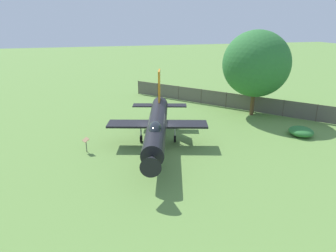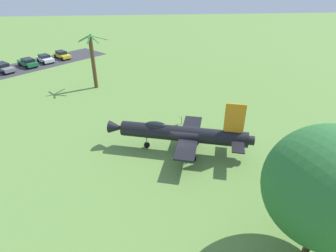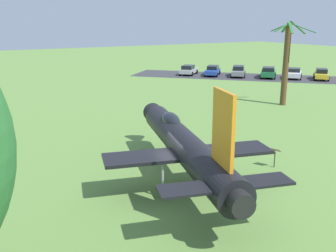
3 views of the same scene
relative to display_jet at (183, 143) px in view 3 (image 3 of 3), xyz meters
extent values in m
plane|color=#668E42|center=(-0.09, -0.33, -2.06)|extent=(200.00, 200.00, 0.00)
cube|color=#38383D|center=(28.92, 26.45, -2.06)|extent=(30.14, 30.80, 0.00)
cylinder|color=black|center=(-0.09, -0.33, -0.05)|extent=(4.73, 12.07, 1.47)
cone|color=black|center=(1.73, 6.08, -0.05)|extent=(1.64, 1.88, 1.25)
cylinder|color=black|center=(-1.82, -6.41, -0.05)|extent=(1.01, 0.82, 0.88)
ellipsoid|color=black|center=(0.63, 2.23, 0.57)|extent=(1.47, 2.36, 0.84)
cube|color=orange|center=(-1.35, -4.77, 2.08)|extent=(0.63, 1.77, 2.80)
cube|color=black|center=(-2.56, -0.27, -0.24)|extent=(3.67, 2.61, 0.16)
cube|color=black|center=(2.04, -1.57, -0.24)|extent=(3.67, 2.61, 0.16)
cube|color=black|center=(-3.06, -4.79, 0.09)|extent=(2.03, 1.55, 0.10)
cube|color=black|center=(0.09, -5.68, 0.09)|extent=(2.03, 1.55, 0.10)
cylinder|color=#A5A8AD|center=(0.90, 3.17, -0.98)|extent=(0.12, 0.12, 1.56)
cylinder|color=black|center=(0.90, 3.17, -1.76)|extent=(0.34, 0.63, 0.60)
cylinder|color=#A5A8AD|center=(-1.81, -1.11, -0.98)|extent=(0.12, 0.12, 1.56)
cylinder|color=black|center=(-1.81, -1.11, -1.76)|extent=(0.34, 0.63, 0.60)
cylinder|color=#A5A8AD|center=(0.95, -1.89, -0.98)|extent=(0.12, 0.12, 1.56)
cylinder|color=black|center=(0.95, -1.89, -1.76)|extent=(0.34, 0.63, 0.60)
cylinder|color=brown|center=(18.34, 10.57, 1.69)|extent=(0.57, 0.57, 7.49)
cube|color=#2D7033|center=(19.42, 10.43, 5.23)|extent=(1.90, 0.48, 1.22)
cube|color=#2D7033|center=(18.89, 11.49, 5.23)|extent=(1.22, 1.82, 0.97)
cube|color=#2D7033|center=(18.04, 11.41, 5.23)|extent=(0.79, 1.67, 0.72)
cube|color=#2D7033|center=(17.49, 10.64, 5.23)|extent=(1.59, 0.37, 0.75)
cube|color=#2D7033|center=(17.88, 9.89, 5.23)|extent=(0.96, 1.28, 0.98)
cube|color=#2D7033|center=(18.84, 9.38, 5.23)|extent=(1.18, 2.36, 0.87)
cylinder|color=#333333|center=(5.47, -0.97, -1.61)|extent=(0.06, 0.06, 0.90)
cube|color=olive|center=(5.47, -0.97, -1.04)|extent=(0.60, 0.71, 0.25)
cube|color=gold|center=(35.46, 19.68, -1.45)|extent=(4.37, 4.11, 0.58)
cube|color=black|center=(35.71, 19.91, -0.87)|extent=(2.64, 2.56, 0.58)
cylinder|color=black|center=(34.96, 18.10, -1.74)|extent=(0.63, 0.59, 0.64)
cylinder|color=black|center=(33.82, 19.42, -1.74)|extent=(0.63, 0.59, 0.64)
cylinder|color=black|center=(37.09, 19.95, -1.74)|extent=(0.63, 0.59, 0.64)
cylinder|color=black|center=(35.95, 21.27, -1.74)|extent=(0.63, 0.59, 0.64)
cube|color=silver|center=(32.91, 22.32, -1.43)|extent=(4.38, 4.11, 0.62)
cube|color=black|center=(33.16, 22.53, -0.87)|extent=(2.68, 2.61, 0.49)
cylinder|color=black|center=(32.50, 20.71, -1.74)|extent=(0.63, 0.58, 0.64)
cylinder|color=black|center=(31.26, 22.20, -1.74)|extent=(0.63, 0.58, 0.64)
cylinder|color=black|center=(34.57, 22.44, -1.74)|extent=(0.63, 0.58, 0.64)
cylinder|color=black|center=(33.33, 23.92, -1.74)|extent=(0.63, 0.58, 0.64)
cube|color=#1E6B3D|center=(30.48, 24.83, -1.40)|extent=(4.68, 4.59, 0.68)
cube|color=black|center=(30.22, 24.57, -0.79)|extent=(2.86, 2.83, 0.54)
cylinder|color=black|center=(30.93, 26.58, -1.74)|extent=(0.62, 0.60, 0.64)
cylinder|color=black|center=(32.25, 25.19, -1.74)|extent=(0.62, 0.60, 0.64)
cylinder|color=black|center=(28.71, 24.47, -1.74)|extent=(0.62, 0.60, 0.64)
cylinder|color=black|center=(30.04, 23.08, -1.74)|extent=(0.62, 0.60, 0.64)
cube|color=slate|center=(27.52, 27.90, -1.43)|extent=(4.51, 4.72, 0.62)
cube|color=black|center=(27.77, 28.18, -0.83)|extent=(2.78, 2.84, 0.58)
cylinder|color=black|center=(27.14, 26.13, -1.74)|extent=(0.59, 0.62, 0.64)
cylinder|color=black|center=(25.80, 27.35, -1.74)|extent=(0.59, 0.62, 0.64)
cylinder|color=black|center=(29.24, 28.45, -1.74)|extent=(0.59, 0.62, 0.64)
cylinder|color=black|center=(27.89, 29.66, -1.74)|extent=(0.59, 0.62, 0.64)
cube|color=#23429E|center=(24.87, 30.64, -1.45)|extent=(4.55, 4.54, 0.59)
cube|color=black|center=(25.13, 30.90, -0.88)|extent=(2.76, 2.76, 0.54)
cylinder|color=black|center=(24.41, 28.93, -1.74)|extent=(0.61, 0.61, 0.64)
cylinder|color=black|center=(23.16, 30.18, -1.74)|extent=(0.61, 0.61, 0.64)
cylinder|color=black|center=(26.58, 31.10, -1.74)|extent=(0.61, 0.61, 0.64)
cylinder|color=black|center=(25.34, 32.35, -1.74)|extent=(0.61, 0.61, 0.64)
cube|color=#B2B5BA|center=(22.35, 33.25, -1.45)|extent=(4.43, 4.21, 0.58)
cube|color=black|center=(22.09, 33.02, -0.88)|extent=(2.69, 2.63, 0.56)
cylinder|color=black|center=(22.80, 34.87, -1.74)|extent=(0.63, 0.59, 0.64)
cylinder|color=black|center=(24.02, 33.50, -1.74)|extent=(0.63, 0.59, 0.64)
cylinder|color=black|center=(20.68, 33.00, -1.74)|extent=(0.63, 0.59, 0.64)
cylinder|color=black|center=(21.89, 31.63, -1.74)|extent=(0.63, 0.59, 0.64)
camera|label=1|loc=(4.95, 21.87, 7.82)|focal=32.51mm
camera|label=2|loc=(-22.71, 3.10, 13.55)|focal=29.66mm
camera|label=3|loc=(-9.84, -15.24, 5.87)|focal=40.92mm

